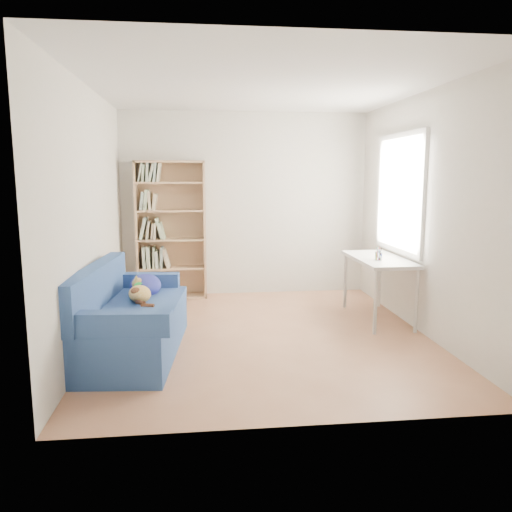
{
  "coord_description": "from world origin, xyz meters",
  "views": [
    {
      "loc": [
        -0.66,
        -5.16,
        1.71
      ],
      "look_at": [
        -0.06,
        0.13,
        0.85
      ],
      "focal_mm": 35.0,
      "sensor_mm": 36.0,
      "label": 1
    }
  ],
  "objects_px": {
    "desk": "(379,264)",
    "sofa": "(129,320)",
    "bookshelf": "(171,236)",
    "pen_cup": "(379,255)"
  },
  "relations": [
    {
      "from": "bookshelf",
      "to": "pen_cup",
      "type": "height_order",
      "value": "bookshelf"
    },
    {
      "from": "sofa",
      "to": "desk",
      "type": "bearing_deg",
      "value": 21.95
    },
    {
      "from": "bookshelf",
      "to": "desk",
      "type": "bearing_deg",
      "value": -28.81
    },
    {
      "from": "bookshelf",
      "to": "desk",
      "type": "distance_m",
      "value": 2.86
    },
    {
      "from": "sofa",
      "to": "desk",
      "type": "relative_size",
      "value": 1.49
    },
    {
      "from": "desk",
      "to": "sofa",
      "type": "bearing_deg",
      "value": -163.18
    },
    {
      "from": "pen_cup",
      "to": "desk",
      "type": "bearing_deg",
      "value": 67.19
    },
    {
      "from": "sofa",
      "to": "desk",
      "type": "distance_m",
      "value": 2.95
    },
    {
      "from": "bookshelf",
      "to": "desk",
      "type": "relative_size",
      "value": 1.56
    },
    {
      "from": "sofa",
      "to": "bookshelf",
      "type": "height_order",
      "value": "bookshelf"
    }
  ]
}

